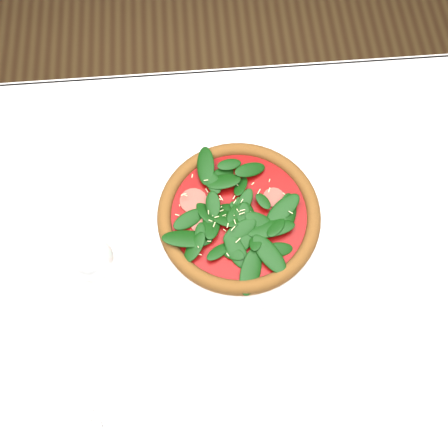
{
  "coord_description": "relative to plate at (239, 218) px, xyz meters",
  "views": [
    {
      "loc": [
        0.01,
        -0.31,
        1.62
      ],
      "look_at": [
        0.04,
        0.03,
        0.77
      ],
      "focal_mm": 40.0,
      "sensor_mm": 36.0,
      "label": 1
    }
  ],
  "objects": [
    {
      "name": "plate",
      "position": [
        0.0,
        0.0,
        0.0
      ],
      "size": [
        0.35,
        0.35,
        0.02
      ],
      "color": "silver",
      "rests_on": "dining_table"
    },
    {
      "name": "dining_table",
      "position": [
        -0.07,
        -0.05,
        -0.11
      ],
      "size": [
        1.21,
        0.81,
        0.75
      ],
      "color": "white",
      "rests_on": "ground"
    },
    {
      "name": "fork",
      "position": [
        -0.25,
        -0.36,
        0.0
      ],
      "size": [
        0.06,
        0.15,
        0.0
      ],
      "rotation": [
        0.0,
        0.0,
        0.31
      ],
      "color": "silver",
      "rests_on": "napkin"
    },
    {
      "name": "ground",
      "position": [
        -0.07,
        -0.05,
        -0.76
      ],
      "size": [
        6.0,
        6.0,
        0.0
      ],
      "primitive_type": "plane",
      "color": "brown",
      "rests_on": "ground"
    },
    {
      "name": "pizza",
      "position": [
        0.0,
        -0.0,
        0.02
      ],
      "size": [
        0.31,
        0.31,
        0.04
      ],
      "rotation": [
        0.0,
        0.0,
        0.01
      ],
      "color": "#A06226",
      "rests_on": "plate"
    },
    {
      "name": "wine_glass",
      "position": [
        -0.24,
        -0.1,
        0.12
      ],
      "size": [
        0.07,
        0.07,
        0.18
      ],
      "color": "silver",
      "rests_on": "dining_table"
    }
  ]
}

